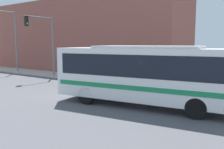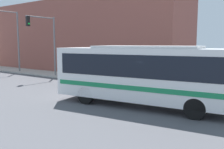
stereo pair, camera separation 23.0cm
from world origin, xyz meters
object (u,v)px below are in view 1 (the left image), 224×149
at_px(street_lamp, 12,35).
at_px(pedestrian_near_corner, 128,70).
at_px(city_bus, 147,72).
at_px(parking_meter, 92,70).
at_px(traffic_light_pole, 44,36).
at_px(fire_hydrant, 107,78).

relative_size(street_lamp, pedestrian_near_corner, 3.74).
distance_m(city_bus, parking_meter, 9.59).
relative_size(traffic_light_pole, parking_meter, 4.26).
xyz_separation_m(traffic_light_pole, street_lamp, (0.69, 6.40, 0.18)).
distance_m(city_bus, street_lamp, 20.44).
height_order(parking_meter, street_lamp, street_lamp).
relative_size(traffic_light_pole, street_lamp, 0.86).
bearing_deg(traffic_light_pole, parking_meter, -80.07).
relative_size(city_bus, street_lamp, 1.51).
bearing_deg(parking_meter, street_lamp, 91.08).
relative_size(fire_hydrant, pedestrian_near_corner, 0.38).
bearing_deg(fire_hydrant, city_bus, -128.18).
distance_m(city_bus, fire_hydrant, 8.30).
distance_m(parking_meter, pedestrian_near_corner, 3.24).
bearing_deg(city_bus, parking_meter, 50.59).
xyz_separation_m(fire_hydrant, parking_meter, (-0.00, 1.68, 0.58)).
distance_m(traffic_light_pole, parking_meter, 6.10).
xyz_separation_m(city_bus, parking_meter, (5.06, 8.11, -0.81)).
distance_m(fire_hydrant, traffic_light_pole, 7.84).
bearing_deg(pedestrian_near_corner, fire_hydrant, 133.40).
bearing_deg(pedestrian_near_corner, city_bus, -140.96).
distance_m(street_lamp, pedestrian_near_corner, 15.02).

